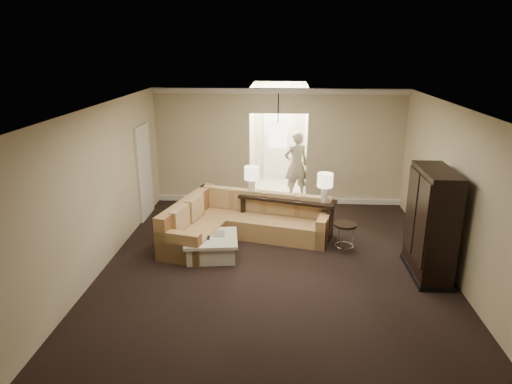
# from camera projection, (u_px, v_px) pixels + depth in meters

# --- Properties ---
(ground) EXTENTS (8.00, 8.00, 0.00)m
(ground) POSITION_uv_depth(u_px,v_px,m) (274.00, 279.00, 7.67)
(ground) COLOR black
(ground) RESTS_ON ground
(wall_back) EXTENTS (6.00, 0.04, 2.80)m
(wall_back) POSITION_uv_depth(u_px,v_px,m) (278.00, 147.00, 11.04)
(wall_back) COLOR #C3B793
(wall_back) RESTS_ON ground
(wall_front) EXTENTS (6.00, 0.04, 2.80)m
(wall_front) POSITION_uv_depth(u_px,v_px,m) (263.00, 371.00, 3.44)
(wall_front) COLOR #C3B793
(wall_front) RESTS_ON ground
(wall_left) EXTENTS (0.04, 8.00, 2.80)m
(wall_left) POSITION_uv_depth(u_px,v_px,m) (91.00, 196.00, 7.42)
(wall_left) COLOR #C3B793
(wall_left) RESTS_ON ground
(wall_right) EXTENTS (0.04, 8.00, 2.80)m
(wall_right) POSITION_uv_depth(u_px,v_px,m) (468.00, 204.00, 7.07)
(wall_right) COLOR #C3B793
(wall_right) RESTS_ON ground
(ceiling) EXTENTS (6.00, 8.00, 0.02)m
(ceiling) POSITION_uv_depth(u_px,v_px,m) (276.00, 112.00, 6.82)
(ceiling) COLOR silver
(ceiling) RESTS_ON wall_back
(crown_molding) EXTENTS (6.00, 0.10, 0.12)m
(crown_molding) POSITION_uv_depth(u_px,v_px,m) (279.00, 91.00, 10.59)
(crown_molding) COLOR silver
(crown_molding) RESTS_ON wall_back
(baseboard) EXTENTS (6.00, 0.10, 0.12)m
(baseboard) POSITION_uv_depth(u_px,v_px,m) (278.00, 200.00, 11.41)
(baseboard) COLOR silver
(baseboard) RESTS_ON ground
(side_door) EXTENTS (0.05, 0.90, 2.10)m
(side_door) POSITION_uv_depth(u_px,v_px,m) (145.00, 172.00, 10.18)
(side_door) COLOR silver
(side_door) RESTS_ON ground
(foyer) EXTENTS (1.44, 2.02, 2.80)m
(foyer) POSITION_uv_depth(u_px,v_px,m) (279.00, 140.00, 12.35)
(foyer) COLOR beige
(foyer) RESTS_ON ground
(sectional_sofa) EXTENTS (3.31, 2.42, 0.86)m
(sectional_sofa) POSITION_uv_depth(u_px,v_px,m) (239.00, 223.00, 9.18)
(sectional_sofa) COLOR brown
(sectional_sofa) RESTS_ON ground
(coffee_table) EXTENTS (1.07, 1.07, 0.40)m
(coffee_table) POSITION_uv_depth(u_px,v_px,m) (211.00, 246.00, 8.44)
(coffee_table) COLOR beige
(coffee_table) RESTS_ON ground
(console_table) EXTENTS (2.04, 1.00, 0.77)m
(console_table) POSITION_uv_depth(u_px,v_px,m) (287.00, 212.00, 9.42)
(console_table) COLOR black
(console_table) RESTS_ON ground
(armoire) EXTENTS (0.55, 1.29, 1.85)m
(armoire) POSITION_uv_depth(u_px,v_px,m) (431.00, 226.00, 7.58)
(armoire) COLOR black
(armoire) RESTS_ON ground
(drink_table) EXTENTS (0.44, 0.44, 0.55)m
(drink_table) POSITION_uv_depth(u_px,v_px,m) (345.00, 231.00, 8.62)
(drink_table) COLOR black
(drink_table) RESTS_ON ground
(table_lamp_left) EXTENTS (0.31, 0.31, 0.59)m
(table_lamp_left) POSITION_uv_depth(u_px,v_px,m) (252.00, 176.00, 9.45)
(table_lamp_left) COLOR white
(table_lamp_left) RESTS_ON console_table
(table_lamp_right) EXTENTS (0.31, 0.31, 0.59)m
(table_lamp_right) POSITION_uv_depth(u_px,v_px,m) (325.00, 183.00, 8.96)
(table_lamp_right) COLOR white
(table_lamp_right) RESTS_ON console_table
(pendant_light) EXTENTS (0.38, 0.38, 1.09)m
(pendant_light) POSITION_uv_depth(u_px,v_px,m) (278.00, 134.00, 9.64)
(pendant_light) COLOR black
(pendant_light) RESTS_ON ceiling
(person) EXTENTS (0.82, 0.69, 1.92)m
(person) POSITION_uv_depth(u_px,v_px,m) (296.00, 162.00, 11.44)
(person) COLOR beige
(person) RESTS_ON ground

